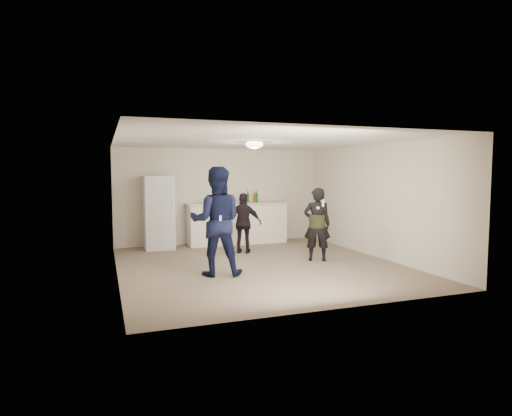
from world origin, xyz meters
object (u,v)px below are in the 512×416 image
object	(u,v)px
man	(216,221)
spectator	(244,223)
counter	(238,224)
fridge	(159,212)
shaker	(207,200)
woman	(317,224)

from	to	relation	value
man	spectator	distance (m)	2.21
counter	man	world-z (taller)	man
spectator	man	bearing A→B (deg)	83.97
fridge	spectator	distance (m)	2.19
shaker	man	distance (m)	3.10
counter	woman	size ratio (longest dim) A/B	1.66
shaker	spectator	size ratio (longest dim) A/B	0.12
fridge	spectator	size ratio (longest dim) A/B	1.28
man	spectator	xyz separation A→B (m)	(1.14, 1.87, -0.29)
shaker	woman	world-z (taller)	woman
man	spectator	world-z (taller)	man
counter	woman	bearing A→B (deg)	-70.55
woman	fridge	bearing A→B (deg)	-17.03
shaker	spectator	distance (m)	1.40
shaker	woman	distance (m)	3.12
counter	man	distance (m)	3.52
fridge	man	bearing A→B (deg)	-78.24
counter	spectator	size ratio (longest dim) A/B	1.85
woman	shaker	bearing A→B (deg)	-30.56
counter	woman	xyz separation A→B (m)	(0.94, -2.66, 0.26)
fridge	woman	bearing A→B (deg)	-40.90
fridge	spectator	xyz separation A→B (m)	(1.79, -1.25, -0.20)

